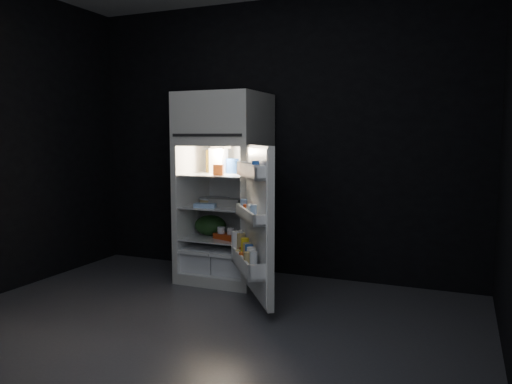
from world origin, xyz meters
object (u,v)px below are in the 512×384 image
at_px(fridge_door, 255,225).
at_px(yogurt_tray, 227,236).
at_px(milk_jug, 219,161).
at_px(refrigerator, 226,181).
at_px(egg_carton, 225,202).

height_order(fridge_door, yogurt_tray, fridge_door).
bearing_deg(fridge_door, yogurt_tray, 133.99).
relative_size(fridge_door, milk_jug, 5.08).
xyz_separation_m(refrigerator, egg_carton, (0.04, -0.10, -0.19)).
distance_m(egg_carton, yogurt_tray, 0.32).
bearing_deg(refrigerator, yogurt_tray, -60.67).
distance_m(refrigerator, milk_jug, 0.21).
bearing_deg(yogurt_tray, milk_jug, 153.35).
bearing_deg(fridge_door, egg_carton, 133.42).
distance_m(milk_jug, yogurt_tray, 0.73).
bearing_deg(refrigerator, egg_carton, -66.72).
relative_size(milk_jug, yogurt_tray, 0.99).
bearing_deg(refrigerator, fridge_door, -48.93).
bearing_deg(egg_carton, fridge_door, -51.07).
bearing_deg(fridge_door, milk_jug, 134.15).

